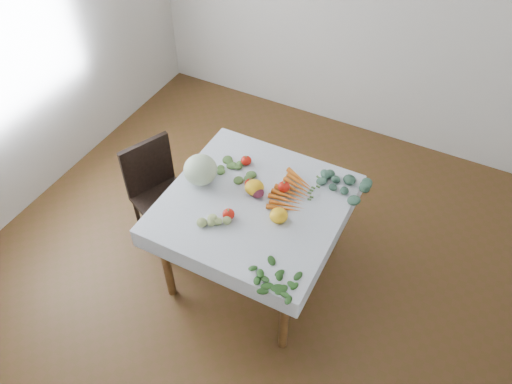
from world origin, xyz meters
TOP-DOWN VIEW (x-y plane):
  - ground at (0.00, 0.00)m, footprint 4.00×4.00m
  - table at (0.00, 0.00)m, footprint 1.00×1.00m
  - tablecloth at (0.00, 0.00)m, footprint 1.12×1.12m
  - chair at (-0.82, 0.02)m, footprint 0.51×0.51m
  - cabbage at (-0.40, 0.01)m, footprint 0.25×0.25m
  - tomato_a at (-0.21, 0.29)m, footprint 0.09×0.09m
  - tomato_b at (0.13, 0.18)m, footprint 0.10×0.10m
  - tomato_c at (-0.08, -0.19)m, footprint 0.10×0.10m
  - tomato_d at (-0.08, 0.10)m, footprint 0.09×0.09m
  - heirloom_back at (-0.04, 0.08)m, footprint 0.17×0.17m
  - heirloom_front at (0.20, -0.07)m, footprint 0.13×0.13m
  - onion_a at (-0.00, 0.06)m, footprint 0.11×0.11m
  - onion_b at (-0.05, 0.06)m, footprint 0.09×0.09m
  - tomatillo_cluster at (-0.14, -0.27)m, footprint 0.15×0.12m
  - carrot_bunch at (0.19, 0.17)m, footprint 0.23×0.40m
  - kale_bunch at (0.46, 0.36)m, footprint 0.31×0.29m
  - basil_bunch at (0.36, -0.48)m, footprint 0.28×0.24m
  - dill_bunch at (-0.24, 0.20)m, footprint 0.25×0.22m

SIDE VIEW (x-z plane):
  - ground at x=0.00m, z-range 0.00..0.00m
  - chair at x=-0.82m, z-range 0.06..0.92m
  - table at x=0.00m, z-range 0.28..1.03m
  - tablecloth at x=0.00m, z-range 0.75..0.76m
  - basil_bunch at x=0.36m, z-range 0.76..0.77m
  - dill_bunch at x=-0.24m, z-range 0.76..0.78m
  - carrot_bunch at x=0.19m, z-range 0.76..0.79m
  - kale_bunch at x=0.46m, z-range 0.76..0.80m
  - tomatillo_cluster at x=-0.14m, z-range 0.76..0.81m
  - onion_b at x=-0.05m, z-range 0.76..0.82m
  - tomato_a at x=-0.21m, z-range 0.76..0.82m
  - tomato_d at x=-0.08m, z-range 0.76..0.82m
  - tomato_c at x=-0.08m, z-range 0.76..0.82m
  - onion_a at x=0.00m, z-range 0.76..0.83m
  - tomato_b at x=0.13m, z-range 0.76..0.83m
  - heirloom_front at x=0.20m, z-range 0.76..0.84m
  - heirloom_back at x=-0.04m, z-range 0.76..0.85m
  - cabbage at x=-0.40m, z-range 0.76..0.96m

